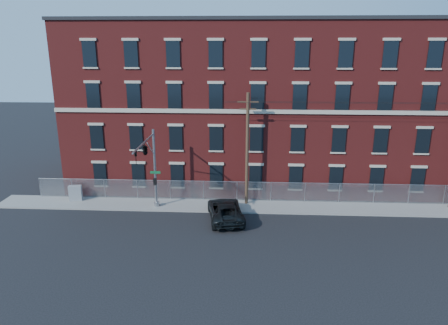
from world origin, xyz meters
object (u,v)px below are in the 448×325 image
traffic_signal_mast (148,156)px  utility_pole_near (247,148)px  pickup_truck (225,210)px  utility_cabinet (75,193)px

traffic_signal_mast → utility_pole_near: utility_pole_near is taller
traffic_signal_mast → pickup_truck: traffic_signal_mast is taller
traffic_signal_mast → pickup_truck: size_ratio=1.22×
pickup_truck → utility_cabinet: pickup_truck is taller
utility_pole_near → pickup_truck: utility_pole_near is taller
utility_pole_near → utility_cabinet: bearing=-179.6°
utility_pole_near → pickup_truck: (-1.74, -3.34, -4.54)m
traffic_signal_mast → utility_cabinet: (-7.76, 3.30, -4.57)m
utility_pole_near → utility_cabinet: size_ratio=7.12×
pickup_truck → utility_cabinet: 14.39m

